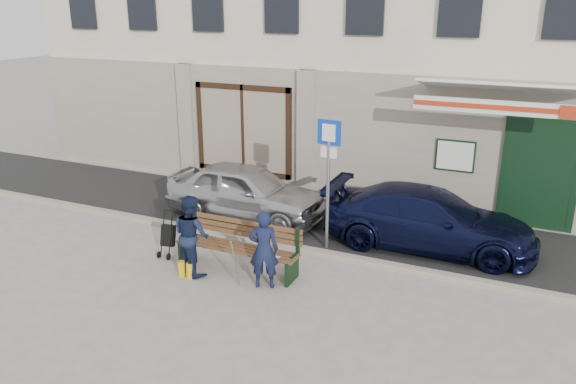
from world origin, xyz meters
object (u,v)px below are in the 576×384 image
Objects in this scene: car_silver at (246,191)px; parking_sign at (328,164)px; car_navy at (429,219)px; man at (264,250)px; woman at (192,235)px; bench at (235,247)px; stroller at (168,237)px.

parking_sign is at bearing -109.91° from car_silver.
car_navy is (4.20, 0.03, -0.03)m from car_silver.
woman reaches higher than man.
car_silver is 2.65× the size of man.
bench is at bearing -47.65° from man.
bench is at bearing -155.27° from car_silver.
woman is 1.64× the size of stroller.
man is at bearing -95.54° from parking_sign.
car_silver is 2.54m from stroller.
woman is at bearing -126.15° from parking_sign.
bench is at bearing -120.65° from parking_sign.
bench reaches higher than stroller.
man is (-2.28, -2.90, 0.10)m from car_navy.
car_navy is 4.75m from woman.
car_silver is at bearing 114.35° from bench.
car_navy is at bearing -89.22° from car_silver.
woman is (-0.65, -0.43, 0.29)m from bench.
car_silver is 2.50× the size of woman.
parking_sign is (-1.87, -0.89, 1.16)m from car_navy.
stroller is at bearing -142.75° from parking_sign.
woman is at bearing -170.48° from car_silver.
car_silver is at bearing -56.14° from woman.
bench is 1.69× the size of man.
car_silver is at bearing 165.85° from parking_sign.
stroller is (-2.71, -1.64, -1.37)m from parking_sign.
car_navy is at bearing -117.04° from woman.
woman reaches higher than bench.
bench is at bearing 127.98° from car_navy.
bench is 0.84m from woman.
car_navy is 4.60× the size of stroller.
man is at bearing -16.71° from stroller.
car_navy is 5.24m from stroller.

